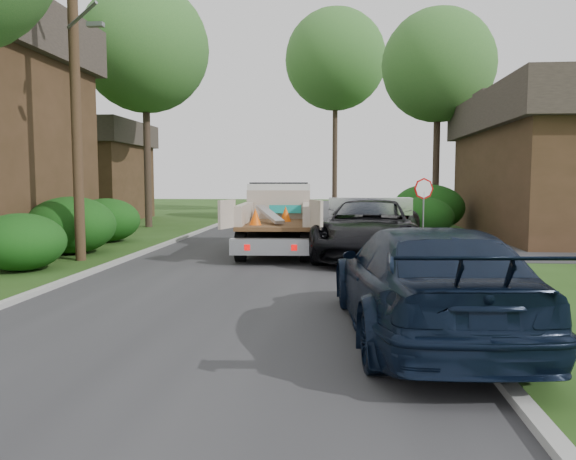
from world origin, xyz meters
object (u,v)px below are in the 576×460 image
at_px(utility_pole, 76,85).
at_px(flatbed_truck, 278,213).
at_px(tree_center_far, 336,60).
at_px(black_pickup, 370,229).
at_px(navy_suv, 425,281).
at_px(stop_sign, 424,198).
at_px(house_left_far, 79,169).
at_px(tree_right_far, 438,66).
at_px(tree_left_far, 145,49).

distance_m(utility_pole, flatbed_truck, 7.53).
relative_size(tree_center_far, black_pickup, 2.24).
relative_size(utility_pole, navy_suv, 1.70).
bearing_deg(tree_center_far, flatbed_truck, -94.86).
xyz_separation_m(stop_sign, house_left_far, (-18.70, 13.00, 1.27)).
xyz_separation_m(tree_center_far, navy_suv, (1.50, -32.50, -10.12)).
distance_m(tree_right_far, black_pickup, 16.27).
height_order(house_left_far, tree_center_far, tree_center_far).
bearing_deg(tree_right_far, tree_center_far, 118.81).
xyz_separation_m(tree_right_far, black_pickup, (-4.31, -13.74, -7.57)).
bearing_deg(stop_sign, flatbed_truck, -170.04).
bearing_deg(stop_sign, tree_left_far, 147.79).
distance_m(utility_pole, tree_center_far, 26.75).
distance_m(house_left_far, black_pickup, 23.05).
bearing_deg(utility_pole, house_left_far, 115.23).
distance_m(black_pickup, navy_suv, 8.76).
relative_size(stop_sign, tree_right_far, 0.22).
relative_size(stop_sign, utility_pole, 0.25).
height_order(house_left_far, flatbed_truck, house_left_far).
xyz_separation_m(utility_pole, tree_center_far, (7.48, 25.02, 5.81)).
relative_size(flatbed_truck, navy_suv, 1.06).
distance_m(house_left_far, tree_left_far, 9.81).
distance_m(house_left_far, tree_center_far, 19.16).
bearing_deg(utility_pole, tree_left_far, 99.54).
bearing_deg(navy_suv, house_left_far, -59.59).
relative_size(tree_right_far, black_pickup, 1.76).
bearing_deg(tree_center_far, utility_pole, -106.65).
xyz_separation_m(flatbed_truck, navy_suv, (3.36, -10.61, -0.41)).
bearing_deg(black_pickup, stop_sign, 61.41).
distance_m(house_left_far, flatbed_truck, 19.55).
bearing_deg(tree_left_far, utility_pole, -80.46).
distance_m(utility_pole, tree_left_far, 12.77).
relative_size(stop_sign, flatbed_truck, 0.40).
bearing_deg(stop_sign, tree_right_far, 78.19).
bearing_deg(house_left_far, tree_right_far, -5.44).
distance_m(house_left_far, navy_suv, 29.90).
relative_size(tree_right_far, navy_suv, 1.95).
height_order(tree_right_far, black_pickup, tree_right_far).
bearing_deg(tree_left_far, tree_right_far, 11.31).
relative_size(utility_pole, house_left_far, 1.32).
bearing_deg(tree_center_far, tree_left_far, -126.16).
xyz_separation_m(tree_left_far, tree_center_far, (9.50, 13.00, 2.00)).
bearing_deg(house_left_far, navy_suv, -55.25).
bearing_deg(tree_right_far, black_pickup, -107.40).
relative_size(tree_left_far, flatbed_truck, 1.95).
bearing_deg(flatbed_truck, navy_suv, -75.38).
bearing_deg(tree_left_far, flatbed_truck, -49.33).
xyz_separation_m(tree_right_far, navy_suv, (-4.00, -22.50, -7.62)).
height_order(tree_right_far, navy_suv, tree_right_far).
bearing_deg(navy_suv, black_pickup, -92.36).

